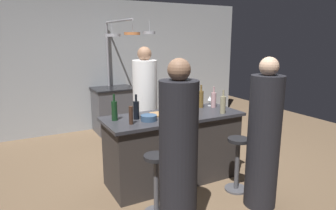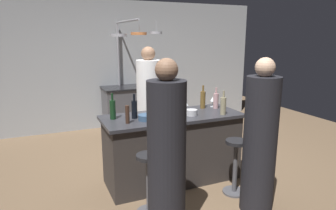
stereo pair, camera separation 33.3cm
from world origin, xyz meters
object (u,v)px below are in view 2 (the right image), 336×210
Objects in this scene: stove_range at (123,108)px; mixing_bowl_blue at (146,117)px; chef at (149,108)px; wine_bottle_red at (113,109)px; wine_glass_near_left_guest at (186,104)px; pepper_mill at (127,114)px; guest_left at (167,157)px; mixing_bowl_steel at (192,112)px; bar_stool_left at (149,181)px; cutting_board at (163,113)px; wine_bottle_dark at (134,109)px; wine_bottle_white at (223,105)px; bar_stool_right at (235,164)px; wine_bottle_rose at (216,100)px; wine_glass_by_chef at (213,100)px; guest_right at (260,142)px; wine_bottle_amber at (203,99)px.

mixing_bowl_blue is at bearing -98.76° from stove_range.
chef is 1.06m from wine_bottle_red.
pepper_mill is at bearing -164.88° from wine_glass_near_left_guest.
mixing_bowl_steel is at bearing 50.89° from guest_left.
pepper_mill reaches higher than bar_stool_left.
cutting_board is 0.60m from pepper_mill.
cutting_board is (0.42, 1.11, 0.12)m from guest_left.
wine_glass_near_left_guest is (0.87, 0.24, 0.00)m from pepper_mill.
wine_bottle_dark is at bearing -101.62° from stove_range.
wine_bottle_white is 2.12× the size of wine_glass_near_left_guest.
pepper_mill is (-0.12, 0.87, 0.21)m from guest_left.
guest_left is 1.36m from wine_glass_near_left_guest.
bar_stool_right is 1.21m from guest_left.
mixing_bowl_steel reaches higher than mixing_bowl_blue.
mixing_bowl_steel reaches higher than bar_stool_left.
wine_glass_near_left_guest is (0.79, 0.72, 0.63)m from bar_stool_left.
wine_bottle_rose is (0.71, -2.35, 0.57)m from stove_range.
wine_bottle_rose is at bearing 42.27° from guest_left.
wine_glass_by_chef is (1.23, 1.21, 0.21)m from guest_left.
wine_glass_near_left_guest is at bearing -179.24° from wine_bottle_rose.
wine_bottle_dark reaches higher than bar_stool_left.
guest_right is 11.51× the size of wine_glass_by_chef.
mixing_bowl_blue is (-0.30, -0.19, 0.02)m from cutting_board.
mixing_bowl_blue is at bearing 72.60° from bar_stool_left.
wine_bottle_red is 2.19× the size of wine_glass_by_chef.
chef is 1.02× the size of guest_left.
wine_bottle_amber is at bearing -50.06° from chef.
guest_right is at bearing -35.68° from pepper_mill.
pepper_mill is at bearing -169.89° from mixing_bowl_blue.
bar_stool_left is 2.12× the size of cutting_board.
guest_left is at bearing -83.79° from bar_stool_left.
wine_glass_by_chef is (0.72, -2.25, 0.56)m from stove_range.
mixing_bowl_blue reaches higher than bar_stool_left.
wine_bottle_red is at bearing -107.72° from stove_range.
wine_bottle_amber is at bearing 15.07° from pepper_mill.
cutting_board is (-0.09, -2.35, 0.46)m from stove_range.
bar_stool_right is 1.40m from wine_bottle_dark.
cutting_board is 0.36m from mixing_bowl_blue.
wine_bottle_white reaches higher than wine_glass_by_chef.
cutting_board is at bearing -95.72° from chef.
wine_bottle_dark is (-1.05, 0.66, 0.64)m from bar_stool_right.
wine_glass_by_chef is (1.46, 0.09, -0.02)m from wine_bottle_red.
wine_bottle_red is (-0.23, 1.12, 0.23)m from guest_left.
guest_left reaches higher than guest_right.
guest_left is 8.12× the size of pepper_mill.
wine_bottle_white is (0.04, 0.77, 0.24)m from guest_right.
wine_bottle_rose reaches higher than bar_stool_left.
wine_glass_near_left_guest is at bearing -0.78° from wine_bottle_red.
stove_range is at bearing 95.78° from wine_glass_near_left_guest.
guest_left reaches higher than wine_bottle_rose.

